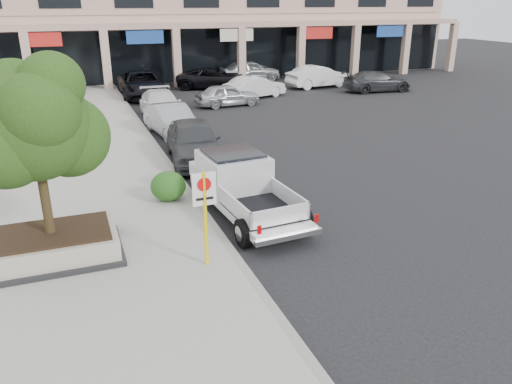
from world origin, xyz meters
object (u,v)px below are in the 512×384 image
Objects in this scene: curb_car_b at (172,120)px; curb_car_c at (161,105)px; pickup_truck at (246,188)px; lot_car_f at (318,77)px; planter_tree at (40,124)px; lot_car_a at (227,95)px; curb_car_d at (142,84)px; lot_car_c at (377,81)px; planter at (53,245)px; curb_car_a at (194,141)px; no_parking_sign at (205,206)px; lot_car_d at (214,78)px; lot_car_b at (255,87)px; lot_car_e at (250,71)px.

curb_car_c is at bearing 79.43° from curb_car_b.
pickup_truck is 1.14× the size of lot_car_f.
planter_tree is 19.70m from lot_car_a.
planter_tree is 0.67× the size of curb_car_d.
curb_car_b reaches higher than lot_car_c.
curb_car_a is at bearing 52.63° from planter.
no_parking_sign reaches higher than curb_car_a.
curb_car_d is 16.20m from lot_car_c.
pickup_truck is 24.03m from lot_car_f.
lot_car_d is (-10.38, 5.22, 0.03)m from lot_car_c.
lot_car_e reaches higher than lot_car_b.
lot_car_d is at bearing 59.57° from curb_car_c.
lot_car_b is (12.28, 18.82, -2.70)m from planter_tree.
lot_car_b is at bearing 66.55° from curb_car_a.
planter is at bearing -120.19° from curb_car_a.
pickup_truck is (5.22, 0.90, -2.55)m from planter_tree.
curb_car_a is at bearing -97.39° from curb_car_b.
lot_car_d is (5.41, 8.33, 0.02)m from curb_car_c.
lot_car_c reaches higher than lot_car_a.
no_parking_sign is at bearing 156.20° from lot_car_a.
lot_car_e is (14.48, 25.79, -2.59)m from planter_tree.
curb_car_b is at bearing 145.18° from lot_car_e.
no_parking_sign is at bearing -105.33° from curb_car_b.
planter_tree is 0.73× the size of pickup_truck.
curb_car_b is at bearing 65.00° from planter_tree.
lot_car_d is at bearing 58.33° from curb_car_b.
planter is 25.90m from lot_car_d.
lot_car_f is at bearing 53.33° from pickup_truck.
curb_car_b is 1.03× the size of lot_car_b.
curb_car_c is 1.02× the size of lot_car_e.
curb_car_d is (2.18, 23.61, -0.80)m from no_parking_sign.
lot_car_f reaches higher than curb_car_c.
no_parking_sign is 23.73m from curb_car_d.
curb_car_b is at bearing 120.76° from lot_car_f.
lot_car_b is 0.89× the size of lot_car_e.
planter_tree is 0.83× the size of lot_car_e.
lot_car_f is at bearing 55.09° from curb_car_a.
curb_car_d is at bearing 46.21° from lot_car_b.
lot_car_f is at bearing 30.96° from curb_car_b.
curb_car_a reaches higher than curb_car_b.
pickup_truck is at bearing -81.79° from curb_car_a.
lot_car_e is at bearing 71.01° from curb_car_a.
lot_car_b is at bearing 159.96° from lot_car_e.
no_parking_sign reaches higher than lot_car_d.
curb_car_d is at bearing 76.03° from planter_tree.
planter_tree is 16.16m from curb_car_c.
lot_car_c is (15.98, 17.20, -0.16)m from pickup_truck.
curb_car_c is at bearing 85.14° from pickup_truck.
planter is 0.66× the size of lot_car_c.
pickup_truck is (1.97, 2.71, -0.77)m from no_parking_sign.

